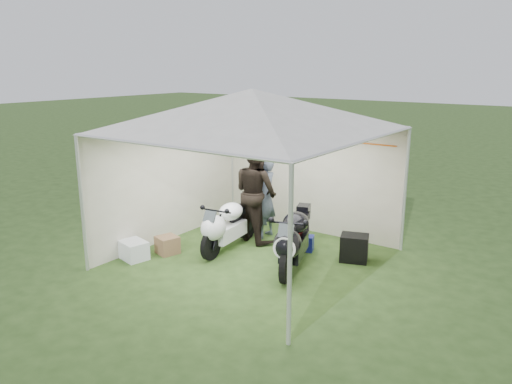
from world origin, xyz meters
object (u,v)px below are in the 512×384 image
person_blue_jacket (265,197)px  equipment_box (354,248)px  paddock_stand (303,243)px  crate_1 (167,245)px  canopy_tent (253,114)px  motorcycle_black (294,238)px  crate_0 (134,250)px  person_dark_jacket (256,192)px  motorcycle_white (227,224)px

person_blue_jacket → equipment_box: bearing=86.4°
paddock_stand → equipment_box: size_ratio=0.81×
person_blue_jacket → crate_1: person_blue_jacket is taller
canopy_tent → motorcycle_black: 2.18m
motorcycle_black → crate_0: 2.88m
equipment_box → crate_0: (-3.25, -2.20, -0.07)m
canopy_tent → crate_0: (-1.75, -1.23, -2.41)m
person_blue_jacket → equipment_box: 2.10m
person_dark_jacket → crate_1: 1.96m
paddock_stand → crate_1: size_ratio=1.07×
canopy_tent → person_dark_jacket: size_ratio=2.90×
canopy_tent → motorcycle_black: (0.81, 0.04, -2.03)m
motorcycle_white → motorcycle_black: 1.47m
motorcycle_white → person_dark_jacket: (0.11, 0.76, 0.47)m
person_blue_jacket → motorcycle_black: bearing=51.4°
canopy_tent → person_blue_jacket: bearing=114.8°
paddock_stand → equipment_box: equipment_box is taller
equipment_box → crate_1: equipment_box is taller
motorcycle_black → canopy_tent: bearing=163.3°
canopy_tent → crate_0: bearing=-144.9°
crate_0 → crate_1: bearing=61.4°
crate_1 → person_dark_jacket: bearing=59.4°
motorcycle_white → equipment_box: (2.16, 0.89, -0.27)m
person_dark_jacket → crate_0: (-1.20, -2.08, -0.81)m
person_dark_jacket → crate_1: bearing=76.4°
motorcycle_black → person_blue_jacket: (-1.32, 1.07, 0.28)m
motorcycle_black → person_dark_jacket: (-1.35, 0.81, 0.43)m
canopy_tent → paddock_stand: canopy_tent is taller
motorcycle_black → paddock_stand: size_ratio=5.00×
canopy_tent → person_dark_jacket: (-0.55, 0.85, -1.60)m
paddock_stand → person_blue_jacket: bearing=168.4°
motorcycle_white → crate_1: motorcycle_white is taller
crate_0 → motorcycle_black: bearing=26.4°
crate_0 → equipment_box: bearing=34.1°
motorcycle_white → crate_1: 1.16m
person_dark_jacket → equipment_box: person_dark_jacket is taller
crate_0 → motorcycle_white: bearing=50.3°
crate_0 → crate_1: crate_0 is taller
canopy_tent → person_blue_jacket: size_ratio=3.42×
equipment_box → paddock_stand: bearing=-175.7°
paddock_stand → person_dark_jacket: person_dark_jacket is taller
motorcycle_white → motorcycle_black: size_ratio=0.96×
motorcycle_white → crate_1: size_ratio=5.11×
crate_1 → person_blue_jacket: bearing=62.3°
motorcycle_white → person_dark_jacket: person_dark_jacket is taller
motorcycle_black → person_dark_jacket: bearing=129.8°
motorcycle_black → crate_0: bearing=-173.0°
motorcycle_black → crate_1: motorcycle_black is taller
motorcycle_black → person_blue_jacket: person_blue_jacket is taller
paddock_stand → equipment_box: 1.00m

